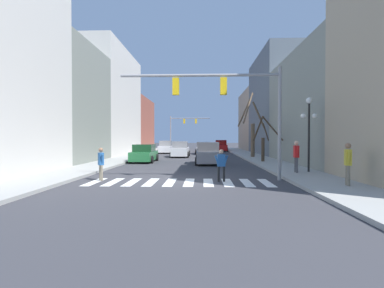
{
  "coord_description": "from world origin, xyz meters",
  "views": [
    {
      "loc": [
        1.09,
        -14.91,
        2.08
      ],
      "look_at": [
        -0.46,
        28.38,
        1.24
      ],
      "focal_mm": 28.0,
      "sensor_mm": 36.0,
      "label": 1
    }
  ],
  "objects_px": {
    "car_parked_left_far": "(144,154)",
    "car_parked_left_mid": "(166,147)",
    "traffic_signal_near": "(229,97)",
    "street_tree_right_far": "(264,141)",
    "traffic_signal_far": "(182,125)",
    "car_parked_right_far": "(208,154)",
    "street_tree_left_mid": "(252,130)",
    "car_driving_away_lane": "(180,150)",
    "pedestrian_crossing_street": "(296,154)",
    "car_parked_left_near": "(221,146)",
    "pedestrian_near_right_corner": "(221,163)",
    "pedestrian_on_left_sidewalk": "(101,161)",
    "car_at_intersection": "(204,148)",
    "street_lamp_right_corner": "(309,119)",
    "pedestrian_on_right_sidewalk": "(348,160)"
  },
  "relations": [
    {
      "from": "car_parked_left_far",
      "to": "car_parked_left_mid",
      "type": "distance_m",
      "value": 15.61
    },
    {
      "from": "traffic_signal_near",
      "to": "street_tree_right_far",
      "type": "distance_m",
      "value": 11.28
    },
    {
      "from": "traffic_signal_far",
      "to": "car_parked_left_mid",
      "type": "height_order",
      "value": "traffic_signal_far"
    },
    {
      "from": "traffic_signal_far",
      "to": "car_parked_right_far",
      "type": "distance_m",
      "value": 31.96
    },
    {
      "from": "car_parked_left_far",
      "to": "street_tree_left_mid",
      "type": "relative_size",
      "value": 0.67
    },
    {
      "from": "car_parked_left_far",
      "to": "car_driving_away_lane",
      "type": "bearing_deg",
      "value": -19.55
    },
    {
      "from": "traffic_signal_near",
      "to": "car_parked_left_mid",
      "type": "xyz_separation_m",
      "value": [
        -6.43,
        26.59,
        -3.33
      ]
    },
    {
      "from": "pedestrian_crossing_street",
      "to": "street_tree_left_mid",
      "type": "distance_m",
      "value": 14.4
    },
    {
      "from": "traffic_signal_far",
      "to": "car_driving_away_lane",
      "type": "height_order",
      "value": "traffic_signal_far"
    },
    {
      "from": "car_parked_left_far",
      "to": "car_parked_left_near",
      "type": "bearing_deg",
      "value": -19.77
    },
    {
      "from": "car_driving_away_lane",
      "to": "pedestrian_near_right_corner",
      "type": "xyz_separation_m",
      "value": [
        3.37,
        -18.98,
        0.11
      ]
    },
    {
      "from": "car_driving_away_lane",
      "to": "pedestrian_crossing_street",
      "type": "xyz_separation_m",
      "value": [
        7.72,
        -16.33,
        0.4
      ]
    },
    {
      "from": "pedestrian_on_left_sidewalk",
      "to": "car_at_intersection",
      "type": "bearing_deg",
      "value": -43.76
    },
    {
      "from": "traffic_signal_far",
      "to": "street_tree_right_far",
      "type": "distance_m",
      "value": 31.68
    },
    {
      "from": "car_parked_left_near",
      "to": "street_tree_right_far",
      "type": "xyz_separation_m",
      "value": [
        2.27,
        -22.85,
        1.04
      ]
    },
    {
      "from": "street_lamp_right_corner",
      "to": "street_tree_left_mid",
      "type": "distance_m",
      "value": 13.87
    },
    {
      "from": "car_parked_left_far",
      "to": "pedestrian_near_right_corner",
      "type": "relative_size",
      "value": 2.91
    },
    {
      "from": "car_parked_left_mid",
      "to": "street_tree_left_mid",
      "type": "xyz_separation_m",
      "value": [
        10.25,
        -10.27,
        2.13
      ]
    },
    {
      "from": "traffic_signal_near",
      "to": "traffic_signal_far",
      "type": "bearing_deg",
      "value": 97.2
    },
    {
      "from": "traffic_signal_near",
      "to": "traffic_signal_far",
      "type": "relative_size",
      "value": 1.09
    },
    {
      "from": "traffic_signal_near",
      "to": "street_lamp_right_corner",
      "type": "height_order",
      "value": "traffic_signal_near"
    },
    {
      "from": "street_lamp_right_corner",
      "to": "car_parked_left_mid",
      "type": "relative_size",
      "value": 0.94
    },
    {
      "from": "car_parked_left_far",
      "to": "pedestrian_on_left_sidewalk",
      "type": "bearing_deg",
      "value": -179.45
    },
    {
      "from": "car_parked_left_mid",
      "to": "car_parked_left_near",
      "type": "bearing_deg",
      "value": -50.41
    },
    {
      "from": "traffic_signal_far",
      "to": "car_parked_left_near",
      "type": "height_order",
      "value": "traffic_signal_far"
    },
    {
      "from": "street_tree_left_mid",
      "to": "car_at_intersection",
      "type": "bearing_deg",
      "value": 120.71
    },
    {
      "from": "pedestrian_on_right_sidewalk",
      "to": "street_tree_left_mid",
      "type": "distance_m",
      "value": 18.95
    },
    {
      "from": "pedestrian_near_right_corner",
      "to": "pedestrian_crossing_street",
      "type": "xyz_separation_m",
      "value": [
        4.35,
        2.64,
        0.3
      ]
    },
    {
      "from": "pedestrian_crossing_street",
      "to": "car_parked_left_near",
      "type": "bearing_deg",
      "value": -172.83
    },
    {
      "from": "car_parked_left_far",
      "to": "pedestrian_near_right_corner",
      "type": "distance_m",
      "value": 13.06
    },
    {
      "from": "street_tree_left_mid",
      "to": "car_driving_away_lane",
      "type": "bearing_deg",
      "value": 165.05
    },
    {
      "from": "traffic_signal_near",
      "to": "car_driving_away_lane",
      "type": "xyz_separation_m",
      "value": [
        -3.8,
        18.36,
        -3.33
      ]
    },
    {
      "from": "car_parked_left_near",
      "to": "street_tree_right_far",
      "type": "distance_m",
      "value": 22.99
    },
    {
      "from": "traffic_signal_near",
      "to": "street_lamp_right_corner",
      "type": "xyz_separation_m",
      "value": [
        4.78,
        2.5,
        -0.96
      ]
    },
    {
      "from": "car_parked_left_far",
      "to": "street_tree_left_mid",
      "type": "distance_m",
      "value": 11.76
    },
    {
      "from": "car_parked_left_near",
      "to": "pedestrian_on_right_sidewalk",
      "type": "relative_size",
      "value": 2.74
    },
    {
      "from": "pedestrian_near_right_corner",
      "to": "pedestrian_on_left_sidewalk",
      "type": "relative_size",
      "value": 0.96
    },
    {
      "from": "car_parked_left_mid",
      "to": "pedestrian_near_right_corner",
      "type": "xyz_separation_m",
      "value": [
        6.0,
        -27.21,
        0.11
      ]
    },
    {
      "from": "traffic_signal_near",
      "to": "car_parked_left_far",
      "type": "bearing_deg",
      "value": 120.28
    },
    {
      "from": "car_at_intersection",
      "to": "car_parked_left_near",
      "type": "xyz_separation_m",
      "value": [
        2.76,
        8.45,
        0.08
      ]
    },
    {
      "from": "traffic_signal_far",
      "to": "pedestrian_near_right_corner",
      "type": "relative_size",
      "value": 4.75
    },
    {
      "from": "pedestrian_on_left_sidewalk",
      "to": "traffic_signal_far",
      "type": "bearing_deg",
      "value": -33.92
    },
    {
      "from": "car_driving_away_lane",
      "to": "street_lamp_right_corner",
      "type": "bearing_deg",
      "value": 28.39
    },
    {
      "from": "car_parked_left_far",
      "to": "pedestrian_crossing_street",
      "type": "height_order",
      "value": "pedestrian_crossing_street"
    },
    {
      "from": "car_driving_away_lane",
      "to": "street_tree_right_far",
      "type": "distance_m",
      "value": 11.11
    },
    {
      "from": "car_driving_away_lane",
      "to": "car_parked_left_near",
      "type": "bearing_deg",
      "value": 160.12
    },
    {
      "from": "traffic_signal_far",
      "to": "car_driving_away_lane",
      "type": "xyz_separation_m",
      "value": [
        1.34,
        -22.26,
        -3.71
      ]
    },
    {
      "from": "car_parked_right_far",
      "to": "pedestrian_on_left_sidewalk",
      "type": "relative_size",
      "value": 2.7
    },
    {
      "from": "car_parked_left_far",
      "to": "pedestrian_crossing_street",
      "type": "bearing_deg",
      "value": -130.9
    },
    {
      "from": "street_tree_right_far",
      "to": "pedestrian_near_right_corner",
      "type": "bearing_deg",
      "value": -111.24
    }
  ]
}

